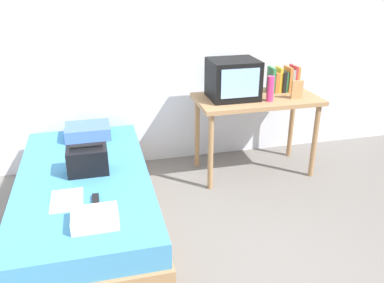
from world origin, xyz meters
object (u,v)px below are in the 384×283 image
Objects in this scene: book_row at (284,80)px; folded_towel at (95,218)px; handbag at (88,160)px; picture_frame at (297,90)px; bed at (86,202)px; pillow at (88,131)px; desk at (256,107)px; tv at (233,79)px; remote_dark at (96,200)px; water_bottle at (270,89)px; magazine at (67,200)px.

folded_towel is at bearing -143.30° from book_row.
book_row is 2.06m from handbag.
picture_frame is 1.99m from handbag.
bed is at bearing -166.44° from picture_frame.
picture_frame is 0.43× the size of pillow.
desk is 0.42m from book_row.
tv is 0.60m from picture_frame.
picture_frame is 1.10× the size of remote_dark.
picture_frame reaches higher than desk.
folded_towel is (-0.01, -0.25, 0.03)m from remote_dark.
bed is 0.72m from folded_towel.
desk is at bearing 158.76° from picture_frame.
water_bottle is (1.69, 0.47, 0.66)m from bed.
water_bottle reaches higher than remote_dark.
pillow is at bearing 82.11° from magazine.
tv is at bearing 164.07° from picture_frame.
picture_frame is (0.27, 0.01, -0.03)m from water_bottle.
magazine is (-2.07, -0.82, -0.39)m from picture_frame.
book_row is at bearing 22.93° from desk.
tv reaches higher than desk.
folded_towel is (0.18, -0.32, 0.03)m from magazine.
tv reaches higher than bed.
picture_frame is at bearing -21.24° from desk.
folded_towel is (-1.88, -1.40, -0.38)m from book_row.
pillow is at bearing 174.15° from desk.
desk is 4.00× the size of magazine.
picture_frame reaches higher than remote_dark.
remote_dark is at bearing -78.32° from bed.
desk is at bearing 28.69° from magazine.
pillow is 1.34× the size of handbag.
bed is at bearing 96.46° from folded_towel.
water_bottle is at bearing 14.50° from handbag.
book_row is (0.56, 0.11, -0.07)m from tv.
tv reaches higher than pillow.
picture_frame reaches higher than folded_towel.
handbag is (-1.35, -0.60, -0.39)m from tv.
handbag is 0.70m from folded_towel.
tv is (1.39, 0.64, 0.73)m from bed.
remote_dark is (-1.88, -0.88, -0.38)m from picture_frame.
folded_towel is (-1.62, -1.13, -0.39)m from water_bottle.
tv reaches higher than water_bottle.
desk is 5.03× the size of water_bottle.
bed is 6.90× the size of magazine.
folded_towel is at bearing -140.87° from desk.
remote_dark is (0.08, -0.41, 0.25)m from bed.
desk is 2.89× the size of pillow.
book_row reaches higher than desk.
pillow reaches higher than folded_towel.
book_row is (0.27, 0.28, -0.00)m from water_bottle.
handbag is 1.03× the size of magazine.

